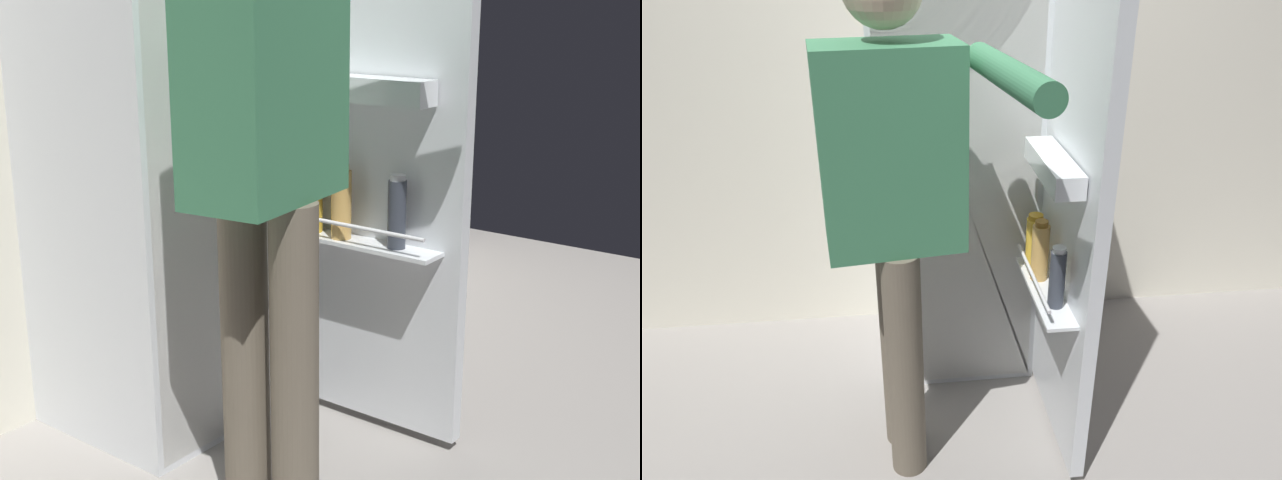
% 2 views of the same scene
% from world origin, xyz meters
% --- Properties ---
extents(ground_plane, '(5.10, 5.10, 0.00)m').
position_xyz_m(ground_plane, '(0.00, 0.00, 0.00)').
color(ground_plane, gray).
extents(kitchen_wall, '(4.40, 0.10, 2.67)m').
position_xyz_m(kitchen_wall, '(0.00, 0.86, 1.33)').
color(kitchen_wall, silver).
rests_on(kitchen_wall, ground_plane).
extents(refrigerator, '(0.66, 1.14, 1.75)m').
position_xyz_m(refrigerator, '(0.02, 0.48, 0.87)').
color(refrigerator, silver).
rests_on(refrigerator, ground_plane).
extents(person, '(0.59, 0.68, 1.67)m').
position_xyz_m(person, '(-0.23, -0.10, 1.00)').
color(person, '#665B4C').
rests_on(person, ground_plane).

